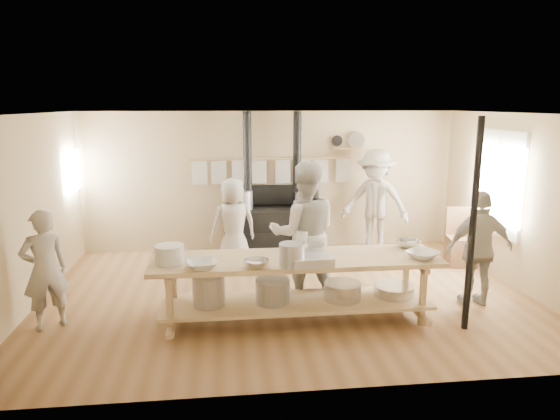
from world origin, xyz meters
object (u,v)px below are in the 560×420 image
at_px(cook_center, 233,225).
at_px(cook_by_window, 375,202).
at_px(chair, 460,248).
at_px(stove, 273,226).
at_px(prep_table, 296,282).
at_px(cook_right, 479,249).
at_px(cook_far_left, 45,270).
at_px(cook_left, 304,234).
at_px(roasting_pan, 311,261).

xyz_separation_m(cook_center, cook_by_window, (2.62, 0.75, 0.19)).
xyz_separation_m(cook_center, chair, (3.90, -0.13, -0.49)).
bearing_deg(stove, prep_table, -90.04).
height_order(cook_right, chair, cook_right).
distance_m(cook_far_left, cook_left, 3.31).
relative_size(prep_table, cook_right, 2.25).
xyz_separation_m(prep_table, roasting_pan, (0.14, -0.32, 0.38)).
bearing_deg(cook_left, stove, -82.15).
bearing_deg(cook_by_window, prep_table, -93.33).
bearing_deg(chair, roasting_pan, -132.66).
bearing_deg(roasting_pan, cook_by_window, 61.11).
xyz_separation_m(stove, cook_center, (-0.74, -0.92, 0.26)).
xyz_separation_m(stove, chair, (3.16, -1.05, -0.23)).
relative_size(stove, prep_table, 0.72).
xyz_separation_m(cook_left, chair, (2.96, 1.35, -0.70)).
height_order(stove, chair, stove).
bearing_deg(chair, cook_far_left, -153.52).
distance_m(stove, chair, 3.34).
height_order(cook_left, cook_by_window, cook_left).
bearing_deg(cook_left, chair, -152.34).
xyz_separation_m(chair, roasting_pan, (-3.02, -2.28, 0.62)).
bearing_deg(cook_far_left, roasting_pan, 140.92).
height_order(prep_table, cook_far_left, cook_far_left).
bearing_deg(chair, cook_left, -145.13).
height_order(prep_table, cook_left, cook_left).
distance_m(cook_left, cook_center, 1.77).
bearing_deg(cook_left, roasting_pan, 89.28).
height_order(stove, cook_far_left, stove).
distance_m(cook_right, cook_by_window, 2.68).
height_order(stove, cook_right, stove).
bearing_deg(cook_center, stove, -141.92).
relative_size(stove, chair, 2.66).
relative_size(cook_left, cook_right, 1.24).
bearing_deg(roasting_pan, stove, 92.41).
distance_m(cook_left, cook_by_window, 2.80).
xyz_separation_m(cook_far_left, roasting_pan, (3.21, -0.47, 0.15)).
bearing_deg(prep_table, cook_right, 5.79).
height_order(cook_center, chair, cook_center).
height_order(chair, roasting_pan, chair).
bearing_deg(cook_by_window, stove, -154.86).
distance_m(cook_far_left, chair, 6.50).
bearing_deg(cook_far_left, cook_by_window, 177.83).
distance_m(prep_table, cook_right, 2.59).
xyz_separation_m(cook_far_left, cook_right, (5.63, 0.11, 0.05)).
bearing_deg(stove, roasting_pan, -87.59).
distance_m(cook_left, cook_right, 2.39).
relative_size(cook_left, cook_by_window, 1.03).
bearing_deg(cook_far_left, stove, -167.69).
height_order(cook_far_left, roasting_pan, cook_far_left).
xyz_separation_m(cook_center, cook_right, (3.30, -1.84, 0.02)).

